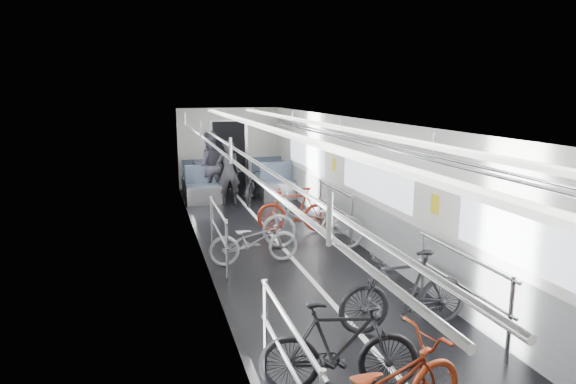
% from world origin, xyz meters
% --- Properties ---
extents(car_shell, '(3.02, 14.01, 2.41)m').
position_xyz_m(car_shell, '(0.00, 1.78, 1.13)').
color(car_shell, black).
rests_on(car_shell, ground).
extents(bike_left_mid, '(1.64, 0.78, 0.95)m').
position_xyz_m(bike_left_mid, '(-0.69, -3.92, 0.48)').
color(bike_left_mid, black).
rests_on(bike_left_mid, floor).
extents(bike_left_far, '(1.56, 0.56, 0.82)m').
position_xyz_m(bike_left_far, '(-0.70, 0.06, 0.41)').
color(bike_left_far, '#A5A5AA').
rests_on(bike_left_far, floor).
extents(bike_right_near, '(1.71, 0.54, 1.01)m').
position_xyz_m(bike_right_near, '(0.56, -2.88, 0.51)').
color(bike_right_near, black).
rests_on(bike_right_near, floor).
extents(bike_right_mid, '(2.02, 1.26, 1.00)m').
position_xyz_m(bike_right_mid, '(0.52, 0.56, 0.50)').
color(bike_right_mid, '#999A9D').
rests_on(bike_right_mid, floor).
extents(bike_right_far, '(1.64, 0.87, 0.95)m').
position_xyz_m(bike_right_far, '(0.53, 1.78, 0.47)').
color(bike_right_far, '#A32A14').
rests_on(bike_right_far, floor).
extents(bike_aisle, '(1.15, 1.86, 0.92)m').
position_xyz_m(bike_aisle, '(0.25, 4.80, 0.46)').
color(bike_aisle, black).
rests_on(bike_aisle, floor).
extents(person_standing, '(0.62, 0.43, 1.66)m').
position_xyz_m(person_standing, '(-0.37, 4.80, 0.83)').
color(person_standing, black).
rests_on(person_standing, floor).
extents(person_seated, '(0.94, 0.75, 1.85)m').
position_xyz_m(person_seated, '(-0.79, 5.40, 0.93)').
color(person_seated, '#2E2C34').
rests_on(person_seated, floor).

